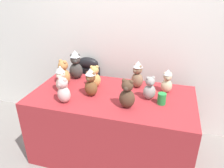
% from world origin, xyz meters
% --- Properties ---
extents(ground_plane, '(10.00, 10.00, 0.00)m').
position_xyz_m(ground_plane, '(0.00, 0.00, 0.00)').
color(ground_plane, gray).
extents(wall_back, '(7.00, 0.08, 2.60)m').
position_xyz_m(wall_back, '(0.00, 0.93, 1.30)').
color(wall_back, silver).
rests_on(wall_back, ground_plane).
extents(display_table, '(1.66, 0.86, 0.76)m').
position_xyz_m(display_table, '(0.00, 0.25, 0.38)').
color(display_table, maroon).
rests_on(display_table, ground_plane).
extents(instrument_case, '(0.28, 0.12, 0.93)m').
position_xyz_m(instrument_case, '(-0.48, 0.81, 0.47)').
color(instrument_case, black).
rests_on(instrument_case, ground_plane).
extents(teddy_bear_chestnut, '(0.15, 0.14, 0.29)m').
position_xyz_m(teddy_bear_chestnut, '(-0.20, 0.18, 0.90)').
color(teddy_bear_chestnut, brown).
rests_on(teddy_bear_chestnut, display_table).
extents(teddy_bear_ash, '(0.16, 0.15, 0.24)m').
position_xyz_m(teddy_bear_ash, '(0.37, 0.27, 0.87)').
color(teddy_bear_ash, gray).
rests_on(teddy_bear_ash, display_table).
extents(teddy_bear_caramel, '(0.18, 0.17, 0.29)m').
position_xyz_m(teddy_bear_caramel, '(-0.58, 0.35, 0.89)').
color(teddy_bear_caramel, '#B27A42').
rests_on(teddy_bear_caramel, display_table).
extents(teddy_bear_cream, '(0.15, 0.13, 0.28)m').
position_xyz_m(teddy_bear_cream, '(-0.53, 0.18, 0.89)').
color(teddy_bear_cream, beige).
rests_on(teddy_bear_cream, display_table).
extents(teddy_bear_charcoal, '(0.19, 0.18, 0.34)m').
position_xyz_m(teddy_bear_charcoal, '(-0.52, 0.53, 0.93)').
color(teddy_bear_charcoal, '#383533').
rests_on(teddy_bear_charcoal, display_table).
extents(teddy_bear_sand, '(0.13, 0.11, 0.25)m').
position_xyz_m(teddy_bear_sand, '(0.53, 0.46, 0.88)').
color(teddy_bear_sand, '#CCB78E').
rests_on(teddy_bear_sand, display_table).
extents(teddy_bear_honey, '(0.16, 0.14, 0.25)m').
position_xyz_m(teddy_bear_honey, '(-0.23, 0.37, 0.87)').
color(teddy_bear_honey, tan).
rests_on(teddy_bear_honey, display_table).
extents(teddy_bear_cocoa, '(0.15, 0.13, 0.28)m').
position_xyz_m(teddy_bear_cocoa, '(0.20, 0.05, 0.89)').
color(teddy_bear_cocoa, '#4C3323').
rests_on(teddy_bear_cocoa, display_table).
extents(teddy_bear_mocha, '(0.18, 0.17, 0.30)m').
position_xyz_m(teddy_bear_mocha, '(0.21, 0.50, 0.90)').
color(teddy_bear_mocha, '#7F6047').
rests_on(teddy_bear_mocha, display_table).
extents(teddy_bear_blush, '(0.16, 0.15, 0.26)m').
position_xyz_m(teddy_bear_blush, '(-0.40, -0.02, 0.88)').
color(teddy_bear_blush, beige).
rests_on(teddy_bear_blush, display_table).
extents(party_cup_green, '(0.08, 0.08, 0.11)m').
position_xyz_m(party_cup_green, '(0.50, 0.20, 0.81)').
color(party_cup_green, '#238C3D').
rests_on(party_cup_green, display_table).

